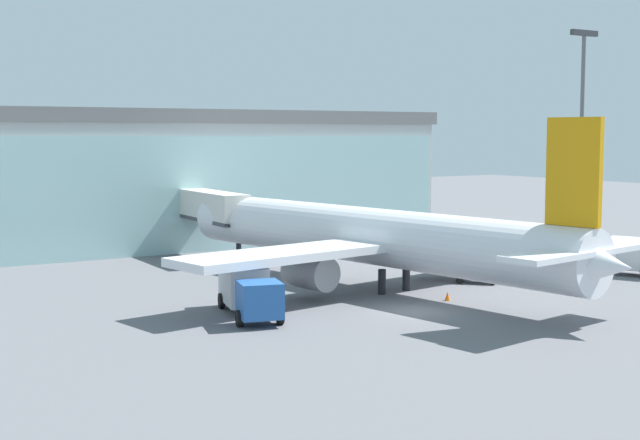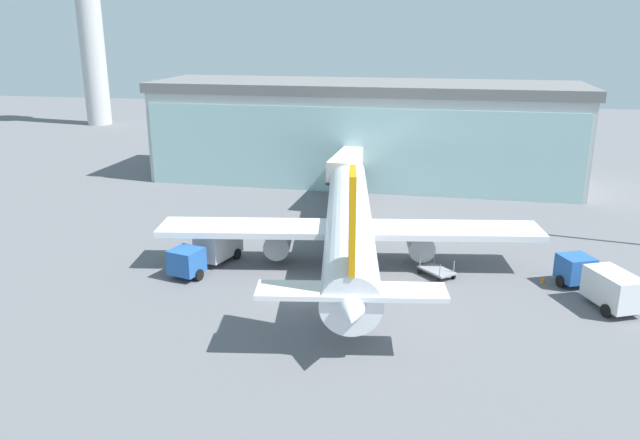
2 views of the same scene
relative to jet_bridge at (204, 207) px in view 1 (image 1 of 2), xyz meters
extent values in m
plane|color=slate|center=(0.42, -27.34, -4.11)|extent=(240.00, 240.00, 0.00)
cube|color=#B2B2B2|center=(0.42, 9.89, 1.40)|extent=(51.89, 14.99, 11.01)
cube|color=#9DC5C7|center=(0.31, 2.65, 0.85)|extent=(50.64, 1.11, 9.91)
cube|color=slate|center=(0.42, 9.89, 7.50)|extent=(52.93, 15.29, 1.20)
cube|color=silver|center=(0.00, -0.09, 0.17)|extent=(2.83, 13.54, 2.40)
cube|color=#3F3F47|center=(0.00, -0.09, -0.88)|extent=(2.87, 13.55, 0.30)
cylinder|color=#4C4C51|center=(0.23, 4.95, -2.57)|extent=(0.70, 0.70, 3.08)
cylinder|color=#59595E|center=(31.88, -11.61, 5.28)|extent=(0.36, 0.36, 18.78)
cube|color=#333338|center=(31.88, -11.61, 14.92)|extent=(3.20, 0.40, 0.50)
cylinder|color=silver|center=(2.74, -19.07, -0.66)|extent=(8.82, 34.55, 3.70)
cone|color=silver|center=(0.17, -2.08, -0.66)|extent=(4.11, 3.52, 3.70)
cone|color=silver|center=(5.32, -36.07, -0.66)|extent=(3.90, 4.45, 3.33)
cube|color=silver|center=(3.00, -20.77, -1.03)|extent=(30.81, 8.73, 0.50)
cube|color=silver|center=(5.17, -35.08, -0.10)|extent=(11.24, 4.02, 0.30)
cube|color=orange|center=(5.10, -34.59, 4.05)|extent=(0.84, 3.22, 5.71)
cylinder|color=gray|center=(-2.81, -21.15, -2.38)|extent=(2.56, 3.48, 2.10)
cylinder|color=gray|center=(8.66, -19.41, -2.38)|extent=(2.56, 3.48, 2.10)
cylinder|color=black|center=(2.05, -21.93, -3.31)|extent=(0.50, 0.50, 1.60)
cylinder|color=black|center=(4.25, -21.59, -3.31)|extent=(0.50, 0.50, 1.60)
cylinder|color=black|center=(0.62, -5.04, -3.31)|extent=(0.40, 0.40, 1.60)
cube|color=#2659A5|center=(-8.87, -25.83, -2.71)|extent=(2.72, 2.72, 1.90)
cube|color=silver|center=(-7.73, -21.79, -2.56)|extent=(3.21, 4.45, 2.20)
cylinder|color=black|center=(-7.81, -26.13, -3.66)|extent=(0.53, 0.95, 0.90)
cylinder|color=black|center=(-9.93, -25.53, -3.66)|extent=(0.53, 0.95, 0.90)
cylinder|color=black|center=(-6.40, -21.12, -3.66)|extent=(0.53, 0.95, 0.90)
cylinder|color=black|center=(-8.51, -20.52, -3.66)|extent=(0.53, 0.95, 0.90)
cube|color=#2659A5|center=(20.22, -21.84, -2.71)|extent=(2.90, 2.90, 1.90)
cube|color=silver|center=(21.93, -25.68, -2.56)|extent=(3.63, 4.55, 2.20)
cylinder|color=black|center=(19.22, -22.29, -3.66)|extent=(0.64, 0.94, 0.90)
cylinder|color=black|center=(21.23, -21.40, -3.66)|extent=(0.64, 0.94, 0.90)
cube|color=gray|center=(10.07, -21.91, -3.59)|extent=(3.09, 3.13, 0.16)
cylinder|color=black|center=(11.37, -22.23, -3.89)|extent=(0.39, 0.40, 0.44)
cylinder|color=gray|center=(11.37, -22.23, -3.06)|extent=(0.08, 0.08, 0.90)
cylinder|color=black|center=(10.32, -23.22, -3.89)|extent=(0.39, 0.40, 0.44)
cylinder|color=gray|center=(10.32, -23.22, -3.06)|extent=(0.08, 0.08, 0.90)
cylinder|color=black|center=(9.82, -20.60, -3.89)|extent=(0.39, 0.40, 0.44)
cylinder|color=gray|center=(9.82, -20.60, -3.06)|extent=(0.08, 0.08, 0.90)
cylinder|color=black|center=(8.78, -21.59, -3.89)|extent=(0.39, 0.40, 0.44)
cylinder|color=gray|center=(8.78, -21.59, -3.06)|extent=(0.08, 0.08, 0.90)
cone|color=orange|center=(4.18, -25.77, -3.83)|extent=(0.36, 0.36, 0.55)
cone|color=orange|center=(18.06, -21.70, -3.83)|extent=(0.36, 0.36, 0.55)
camera|label=1|loc=(-31.16, -66.72, 6.10)|focal=50.00mm
camera|label=2|loc=(9.57, -67.95, 14.42)|focal=35.00mm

